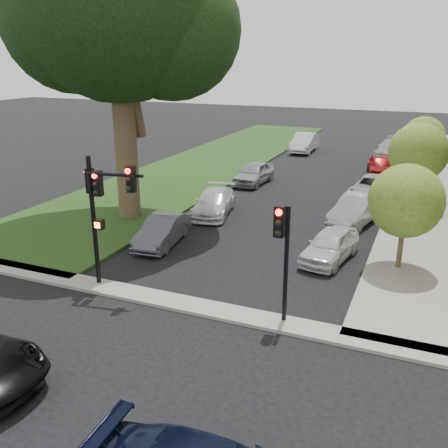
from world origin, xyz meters
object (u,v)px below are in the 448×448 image
at_px(traffic_signal_secondary, 283,243).
at_px(car_parked_4, 392,149).
at_px(car_parked_2, 374,188).
at_px(small_tree_c, 423,137).
at_px(small_tree_a, 406,201).
at_px(car_parked_3, 381,165).
at_px(car_parked_5, 163,231).
at_px(car_parked_1, 356,210).
at_px(small_tree_b, 418,153).
at_px(car_parked_0, 330,245).
at_px(car_parked_9, 304,143).
at_px(car_parked_7, 254,173).
at_px(car_parked_6, 214,202).
at_px(traffic_signal_main, 101,199).

distance_m(traffic_signal_secondary, car_parked_4, 29.35).
bearing_deg(car_parked_2, small_tree_c, 77.81).
relative_size(small_tree_a, car_parked_3, 1.01).
relative_size(small_tree_a, car_parked_5, 1.08).
height_order(small_tree_a, car_parked_1, small_tree_a).
xyz_separation_m(traffic_signal_secondary, car_parked_1, (0.64, 10.94, -1.98)).
height_order(small_tree_b, car_parked_0, small_tree_b).
height_order(car_parked_2, car_parked_9, car_parked_9).
xyz_separation_m(small_tree_b, car_parked_9, (-9.75, 14.63, -2.34)).
bearing_deg(car_parked_0, car_parked_4, 98.62).
xyz_separation_m(small_tree_a, car_parked_1, (-2.47, 5.18, -2.10)).
bearing_deg(car_parked_9, traffic_signal_secondary, -78.26).
bearing_deg(small_tree_a, traffic_signal_secondary, -118.34).
xyz_separation_m(small_tree_c, car_parked_9, (-9.75, 6.72, -2.00)).
distance_m(car_parked_1, car_parked_7, 9.45).
bearing_deg(small_tree_a, car_parked_5, -173.26).
xyz_separation_m(car_parked_3, car_parked_5, (-7.35, -17.83, -0.07)).
xyz_separation_m(traffic_signal_secondary, car_parked_4, (0.68, 29.28, -1.92)).
bearing_deg(car_parked_7, small_tree_c, 33.06).
bearing_deg(car_parked_3, car_parked_0, -100.38).
bearing_deg(traffic_signal_secondary, car_parked_6, 124.32).
bearing_deg(car_parked_7, car_parked_4, 61.65).
relative_size(car_parked_2, car_parked_5, 1.26).
relative_size(small_tree_a, traffic_signal_secondary, 1.10).
relative_size(car_parked_3, car_parked_7, 1.00).
xyz_separation_m(small_tree_b, car_parked_1, (-2.47, -3.72, -2.42)).
relative_size(car_parked_3, car_parked_4, 0.79).
bearing_deg(traffic_signal_secondary, car_parked_1, 86.67).
distance_m(car_parked_0, car_parked_3, 16.75).
bearing_deg(small_tree_c, car_parked_3, -176.67).
relative_size(car_parked_4, car_parked_6, 1.20).
distance_m(car_parked_2, car_parked_3, 6.58).
distance_m(small_tree_a, car_parked_3, 16.99).
distance_m(small_tree_a, car_parked_1, 6.11).
distance_m(small_tree_a, small_tree_b, 8.91).
height_order(small_tree_b, traffic_signal_main, traffic_signal_main).
xyz_separation_m(car_parked_0, car_parked_4, (0.28, 23.60, 0.12)).
distance_m(small_tree_a, car_parked_2, 10.55).
xyz_separation_m(traffic_signal_main, car_parked_7, (-0.33, 16.67, -2.60)).
bearing_deg(car_parked_6, traffic_signal_main, -101.45).
bearing_deg(car_parked_2, car_parked_1, -86.92).
bearing_deg(car_parked_7, car_parked_2, -3.76).
bearing_deg(traffic_signal_main, small_tree_a, 30.73).
bearing_deg(car_parked_9, car_parked_4, -1.13).
bearing_deg(car_parked_5, car_parked_1, 33.88).
distance_m(car_parked_2, car_parked_4, 13.43).
xyz_separation_m(car_parked_1, car_parked_3, (-0.09, 11.48, -0.00)).
height_order(car_parked_2, car_parked_4, car_parked_4).
bearing_deg(car_parked_7, car_parked_3, 40.26).
distance_m(car_parked_2, car_parked_5, 13.64).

